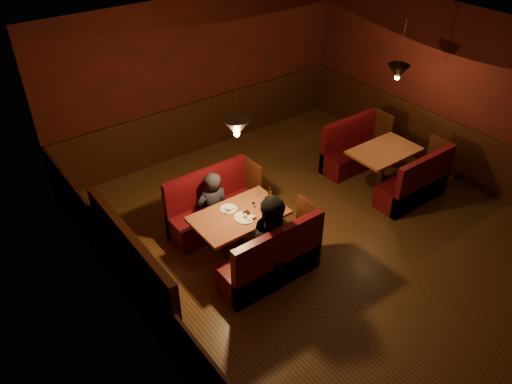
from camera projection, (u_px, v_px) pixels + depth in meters
room at (317, 185)px, 6.90m from camera, size 6.02×7.02×2.92m
main_table at (240, 223)px, 7.02m from camera, size 1.30×0.79×0.91m
main_bench_far at (213, 210)px, 7.65m from camera, size 1.43×0.51×0.98m
main_bench_near at (273, 263)px, 6.68m from camera, size 1.43×0.51×0.98m
second_table at (383, 159)px, 8.54m from camera, size 1.18×0.76×0.67m
second_bench_far at (353, 151)px, 9.13m from camera, size 1.31×0.49×0.93m
second_bench_near at (415, 186)px, 8.21m from camera, size 1.31×0.49×0.93m
diner_a at (212, 194)px, 7.31m from camera, size 0.56×0.41×1.42m
diner_b at (275, 229)px, 6.44m from camera, size 0.81×0.64×1.67m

